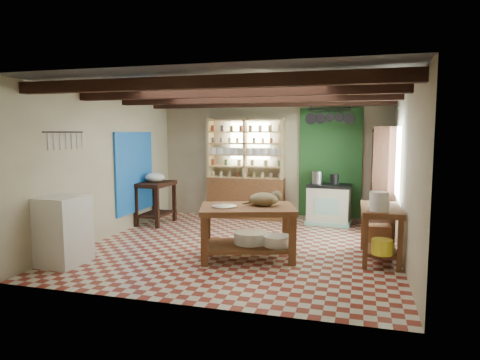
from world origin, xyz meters
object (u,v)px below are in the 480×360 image
(work_table, at_px, (247,232))
(white_cabinet, at_px, (64,230))
(right_counter, at_px, (380,233))
(cat, at_px, (264,199))
(prep_table, at_px, (156,203))
(stove, at_px, (329,204))

(work_table, relative_size, white_cabinet, 1.41)
(white_cabinet, xyz_separation_m, right_counter, (4.40, 1.44, -0.09))
(cat, bearing_deg, prep_table, 120.43)
(stove, height_order, prep_table, prep_table)
(prep_table, xyz_separation_m, cat, (2.68, -1.70, 0.46))
(stove, distance_m, cat, 2.76)
(work_table, relative_size, prep_table, 1.60)
(work_table, relative_size, stove, 1.63)
(white_cabinet, bearing_deg, right_counter, 19.92)
(prep_table, xyz_separation_m, white_cabinet, (-0.02, -2.83, 0.06))
(stove, bearing_deg, cat, -102.11)
(prep_table, bearing_deg, stove, 16.91)
(stove, relative_size, right_counter, 0.76)
(right_counter, xyz_separation_m, cat, (-1.70, -0.31, 0.49))
(stove, distance_m, prep_table, 3.58)
(prep_table, bearing_deg, white_cabinet, -88.09)
(right_counter, height_order, cat, cat)
(prep_table, height_order, cat, cat)
(work_table, bearing_deg, right_counter, -4.50)
(white_cabinet, relative_size, right_counter, 0.88)
(white_cabinet, bearing_deg, cat, 24.53)
(prep_table, relative_size, white_cabinet, 0.88)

